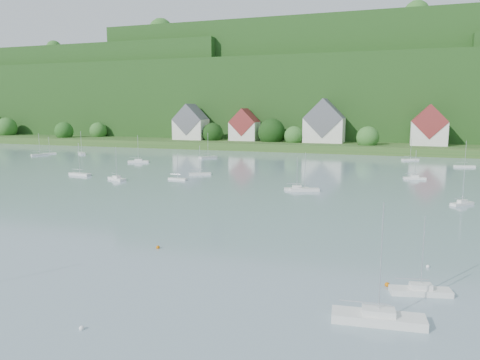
% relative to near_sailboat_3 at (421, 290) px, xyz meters
% --- Properties ---
extents(far_shore_strip, '(600.00, 60.00, 3.00)m').
position_rel_near_sailboat_3_xyz_m(far_shore_strip, '(-36.71, 159.84, 1.08)').
color(far_shore_strip, '#2C5720').
rests_on(far_shore_strip, ground).
extents(forested_ridge, '(620.00, 181.22, 69.89)m').
position_rel_near_sailboat_3_xyz_m(forested_ridge, '(-36.32, 228.41, 22.47)').
color(forested_ridge, '#173912').
rests_on(forested_ridge, ground).
extents(village_building_0, '(14.00, 10.40, 16.00)m').
position_rel_near_sailboat_3_xyz_m(village_building_0, '(-91.71, 146.84, 9.10)').
color(village_building_0, silver).
rests_on(village_building_0, far_shore_strip).
extents(village_building_1, '(12.00, 9.36, 14.00)m').
position_rel_near_sailboat_3_xyz_m(village_building_1, '(-66.71, 148.84, 8.34)').
color(village_building_1, silver).
rests_on(village_building_1, far_shore_strip).
extents(village_building_2, '(16.00, 11.44, 18.00)m').
position_rel_near_sailboat_3_xyz_m(village_building_2, '(-31.71, 147.84, 9.85)').
color(village_building_2, silver).
rests_on(village_building_2, far_shore_strip).
extents(village_building_3, '(13.00, 10.40, 15.50)m').
position_rel_near_sailboat_3_xyz_m(village_building_3, '(8.29, 145.84, 9.01)').
color(village_building_3, silver).
rests_on(village_building_3, far_shore_strip).
extents(near_sailboat_3, '(5.65, 2.69, 7.36)m').
position_rel_near_sailboat_3_xyz_m(near_sailboat_3, '(0.00, 0.00, 0.00)').
color(near_sailboat_3, white).
rests_on(near_sailboat_3, ground).
extents(near_sailboat_4, '(7.45, 2.80, 9.83)m').
position_rel_near_sailboat_3_xyz_m(near_sailboat_4, '(-3.44, -7.20, 0.07)').
color(near_sailboat_4, white).
rests_on(near_sailboat_4, ground).
extents(mooring_buoy_1, '(0.40, 0.40, 0.40)m').
position_rel_near_sailboat_3_xyz_m(mooring_buoy_1, '(-25.08, -15.86, -0.42)').
color(mooring_buoy_1, white).
rests_on(mooring_buoy_1, ground).
extents(mooring_buoy_2, '(0.49, 0.49, 0.49)m').
position_rel_near_sailboat_3_xyz_m(mooring_buoy_2, '(-2.94, 1.06, -0.42)').
color(mooring_buoy_2, '#CC6402').
rests_on(mooring_buoy_2, ground).
extents(mooring_buoy_3, '(0.46, 0.46, 0.46)m').
position_rel_near_sailboat_3_xyz_m(mooring_buoy_3, '(-29.77, 4.56, -0.42)').
color(mooring_buoy_3, '#CC6402').
rests_on(mooring_buoy_3, ground).
extents(mooring_buoy_4, '(0.39, 0.39, 0.39)m').
position_rel_near_sailboat_3_xyz_m(mooring_buoy_4, '(1.06, 7.95, -0.42)').
color(mooring_buoy_4, white).
rests_on(mooring_buoy_4, ground).
extents(far_sailboat_cluster, '(194.96, 75.76, 8.71)m').
position_rel_near_sailboat_3_xyz_m(far_sailboat_cluster, '(-30.83, 79.45, -0.04)').
color(far_sailboat_cluster, white).
rests_on(far_sailboat_cluster, ground).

